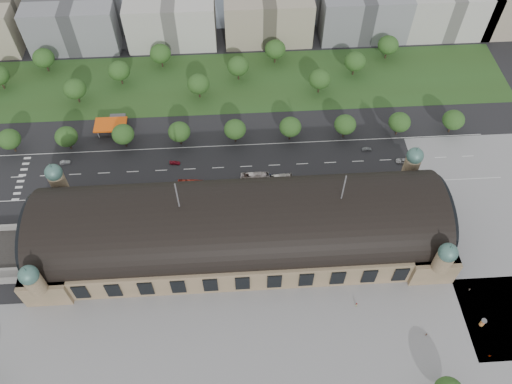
{
  "coord_description": "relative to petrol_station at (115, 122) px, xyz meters",
  "views": [
    {
      "loc": [
        -0.22,
        -99.93,
        161.31
      ],
      "look_at": [
        6.68,
        13.29,
        14.0
      ],
      "focal_mm": 35.0,
      "sensor_mm": 36.0,
      "label": 1
    }
  ],
  "objects": [
    {
      "name": "ground",
      "position": [
        53.91,
        -65.28,
        -2.95
      ],
      "size": [
        900.0,
        900.0,
        0.0
      ],
      "primitive_type": "plane",
      "color": "black",
      "rests_on": "ground"
    },
    {
      "name": "tree_belt_3",
      "position": [
        -19.09,
        17.72,
        5.1
      ],
      "size": [
        10.4,
        10.4,
        12.48
      ],
      "color": "#2D2116",
      "rests_on": "ground"
    },
    {
      "name": "pedestrian_0",
      "position": [
        92.91,
        -93.2,
        -2.0
      ],
      "size": [
        0.99,
        0.65,
        1.9
      ],
      "primitive_type": "imported",
      "rotation": [
        0.0,
        0.0,
        -0.14
      ],
      "color": "gray",
      "rests_on": "ground"
    },
    {
      "name": "tree_row_1",
      "position": [
        -42.09,
        -12.28,
        4.48
      ],
      "size": [
        9.6,
        9.6,
        11.52
      ],
      "color": "#2D2116",
      "rests_on": "ground"
    },
    {
      "name": "traffic_car_3",
      "position": [
        27.66,
        -23.87,
        -2.31
      ],
      "size": [
        4.61,
        2.27,
        1.29
      ],
      "primitive_type": "imported",
      "rotation": [
        0.0,
        0.0,
        1.46
      ],
      "color": "maroon",
      "rests_on": "ground"
    },
    {
      "name": "pedestrian_2",
      "position": [
        134.0,
        -89.76,
        -2.12
      ],
      "size": [
        0.86,
        0.93,
        1.66
      ],
      "primitive_type": "imported",
      "rotation": [
        0.0,
        0.0,
        2.21
      ],
      "color": "gray",
      "rests_on": "ground"
    },
    {
      "name": "grass_belt",
      "position": [
        38.91,
        27.72,
        -2.95
      ],
      "size": [
        300.0,
        45.0,
        0.1
      ],
      "primitive_type": "cube",
      "color": "#2B481D",
      "rests_on": "ground"
    },
    {
      "name": "bus_west",
      "position": [
        34.77,
        -36.5,
        -1.42
      ],
      "size": [
        11.16,
        3.57,
        3.06
      ],
      "primitive_type": "imported",
      "rotation": [
        0.0,
        0.0,
        1.48
      ],
      "color": "red",
      "rests_on": "ground"
    },
    {
      "name": "station",
      "position": [
        53.91,
        -65.28,
        7.33
      ],
      "size": [
        150.0,
        48.4,
        44.3
      ],
      "color": "#9D8061",
      "rests_on": "ground"
    },
    {
      "name": "tree_row_5",
      "position": [
        53.91,
        -12.28,
        4.48
      ],
      "size": [
        9.6,
        9.6,
        11.52
      ],
      "color": "#2D2116",
      "rests_on": "ground"
    },
    {
      "name": "plaza_south",
      "position": [
        63.91,
        -109.28,
        -2.95
      ],
      "size": [
        190.0,
        48.0,
        0.12
      ],
      "primitive_type": "cube",
      "color": "gray",
      "rests_on": "ground"
    },
    {
      "name": "traffic_car_1",
      "position": [
        -19.2,
        -20.83,
        -2.25
      ],
      "size": [
        4.37,
        1.98,
        1.39
      ],
      "primitive_type": "imported",
      "rotation": [
        0.0,
        0.0,
        1.69
      ],
      "color": "#9C9FA4",
      "rests_on": "ground"
    },
    {
      "name": "office_5",
      "position": [
        123.91,
        67.72,
        9.05
      ],
      "size": [
        45.0,
        32.0,
        24.0
      ],
      "primitive_type": "cube",
      "color": "gray",
      "rests_on": "ground"
    },
    {
      "name": "tree_belt_2",
      "position": [
        -38.09,
        41.72,
        5.1
      ],
      "size": [
        10.4,
        10.4,
        12.48
      ],
      "color": "#2D2116",
      "rests_on": "ground"
    },
    {
      "name": "pedestrian_1",
      "position": [
        114.25,
        -105.16,
        -2.15
      ],
      "size": [
        0.7,
        0.65,
        1.6
      ],
      "primitive_type": "imported",
      "rotation": [
        0.0,
        0.0,
        0.6
      ],
      "color": "gray",
      "rests_on": "ground"
    },
    {
      "name": "tree_row_8",
      "position": [
        125.91,
        -12.28,
        4.48
      ],
      "size": [
        9.6,
        9.6,
        11.52
      ],
      "color": "#2D2116",
      "rests_on": "ground"
    },
    {
      "name": "petrol_station",
      "position": [
        0.0,
        0.0,
        0.0
      ],
      "size": [
        14.0,
        13.0,
        5.05
      ],
      "color": "#E6530D",
      "rests_on": "ground"
    },
    {
      "name": "plaza_east",
      "position": [
        156.91,
        -65.28,
        -2.95
      ],
      "size": [
        56.0,
        100.0,
        0.12
      ],
      "primitive_type": "cube",
      "color": "gray",
      "rests_on": "ground"
    },
    {
      "name": "parked_car_0",
      "position": [
        -13.92,
        -41.3,
        -2.17
      ],
      "size": [
        4.96,
        3.55,
        1.55
      ],
      "primitive_type": "imported",
      "rotation": [
        0.0,
        0.0,
        -1.12
      ],
      "color": "black",
      "rests_on": "ground"
    },
    {
      "name": "office_4",
      "position": [
        73.91,
        67.72,
        9.05
      ],
      "size": [
        45.0,
        32.0,
        24.0
      ],
      "primitive_type": "cube",
      "color": "tan",
      "rests_on": "ground"
    },
    {
      "name": "office_3",
      "position": [
        23.91,
        67.72,
        9.05
      ],
      "size": [
        45.0,
        32.0,
        24.0
      ],
      "primitive_type": "cube",
      "color": "beige",
      "rests_on": "ground"
    },
    {
      "name": "parked_car_3",
      "position": [
        18.32,
        -40.28,
        -2.28
      ],
      "size": [
        4.16,
        3.54,
        1.35
      ],
      "primitive_type": "imported",
      "rotation": [
        0.0,
        0.0,
        -0.97
      ],
      "color": "#4E5255",
      "rests_on": "ground"
    },
    {
      "name": "tree_row_2",
      "position": [
        -18.09,
        -12.28,
        4.48
      ],
      "size": [
        9.6,
        9.6,
        11.52
      ],
      "color": "#2D2116",
      "rests_on": "ground"
    },
    {
      "name": "parked_car_6",
      "position": [
        31.43,
        -44.28,
        -2.13
      ],
      "size": [
        5.86,
        5.39,
        1.65
      ],
      "primitive_type": "imported",
      "rotation": [
        0.0,
        0.0,
        -0.88
      ],
      "color": "black",
      "rests_on": "ground"
    },
    {
      "name": "road_slab",
      "position": [
        33.91,
        -27.28,
        -2.95
      ],
      "size": [
        260.0,
        26.0,
        0.1
      ],
      "primitive_type": "cube",
      "color": "black",
      "rests_on": "ground"
    },
    {
      "name": "tree_belt_11",
      "position": [
        132.91,
        41.72,
        5.1
      ],
      "size": [
        10.4,
        10.4,
        12.48
      ],
      "color": "#2D2116",
      "rests_on": "ground"
    },
    {
      "name": "tree_belt_10",
      "position": [
        113.91,
        29.72,
        5.1
      ],
      "size": [
        10.4,
        10.4,
        12.48
      ],
      "color": "#2D2116",
      "rests_on": "ground"
    },
    {
      "name": "traffic_car_6",
      "position": [
        124.69,
        -28.8,
        -2.17
      ],
      "size": [
        5.74,
        2.91,
        1.55
      ],
      "primitive_type": "imported",
      "rotation": [
        0.0,
        0.0,
        -1.63
      ],
      "color": "#BABABC",
      "rests_on": "ground"
    },
    {
      "name": "advertising_column",
      "position": [
        133.91,
        -102.6,
        -1.15
      ],
      "size": [
        1.82,
        1.82,
        3.46
      ],
      "color": "#BE2F50",
      "rests_on": "ground"
    },
    {
      "name": "tree_row_3",
      "position": [
        5.91,
        -12.28,
        4.48
      ],
      "size": [
        9.6,
        9.6,
        11.52
      ],
      "color": "#2D2116",
      "rests_on": "ground"
    },
    {
      "name": "office_6",
      "position": [
        168.91,
        67.72,
        9.05
      ],
      "size": [
        45.0,
        32.0,
        24.0
      ],
      "primitive_type": "cube",
      "color": "beige",
      "rests_on": "ground"
    },
    {
      "name": "tree_belt_5",
      "position": [
        18.91,
        41.72,
        5.1
      ],
      "size": [
        10.4,
        10.4,
        12.48
      ],
      "color": "#2D2116",
      "rests_on": "ground"
    },
    {
      "name": "tree_belt_9",
      "position": [
        94.91,
        17.72,
        5.1
      ],
      "size": [
        10.4,
        10.4,
        12.48
      ],
      "color": "#2D2116",
      "rests_on": "ground"
    },
    {
      "name": "tree_belt_6",
      "position": [
        37.91,
        17.72,
        5.1
      ],
      "size": [
        10.4,
        10.4,
        12.48
      ],
      "color": "#2D2116",
      "rests_on": "ground"
    },
    {
      "name": "traffic_car_4",
      "position": [
        66.35,
        -33.69,
        -2.24
      ],
      "size": [
        4.26,
        1.94,
        1.42
      ],
      "primitive_type": "imported",
      "rotation": [
        0.0,
        0.0,
        -1.5
      ],
      "color": "#16203F",
      "rests_on": "ground"
    },
    {
      "name": "tree_row_9",
      "position": [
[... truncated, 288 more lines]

